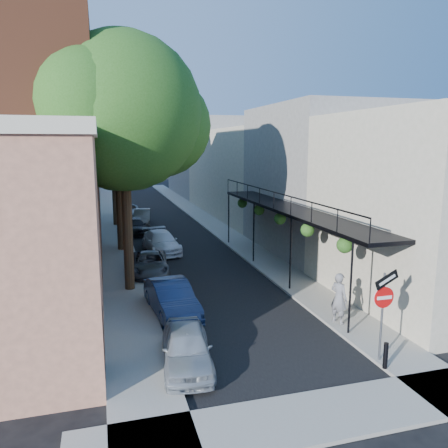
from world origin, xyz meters
TOP-DOWN VIEW (x-y plane):
  - ground at (0.00, 0.00)m, footprint 160.00×160.00m
  - road_surface at (0.00, 30.00)m, footprint 6.00×64.00m
  - sidewalk_left at (-4.00, 30.00)m, footprint 2.00×64.00m
  - sidewalk_right at (4.00, 30.00)m, footprint 2.00×64.00m
  - sidewalk_cross at (0.00, -1.00)m, footprint 12.00×2.00m
  - buildings_left at (-9.30, 28.76)m, footprint 10.10×59.10m
  - buildings_right at (8.99, 29.49)m, footprint 9.80×55.00m
  - sign_post at (3.16, 0.97)m, footprint 0.89×0.17m
  - bollard at (3.00, 0.50)m, footprint 0.14×0.14m
  - oak_near at (-3.37, 10.26)m, footprint 7.48×6.80m
  - oak_mid at (-3.42, 18.23)m, footprint 6.60×6.00m
  - oak_far at (-3.35, 27.27)m, footprint 7.70×7.00m
  - parked_car_a at (-2.60, 2.42)m, footprint 1.89×3.79m
  - parked_car_b at (-2.39, 6.66)m, footprint 1.86×4.22m
  - parked_car_c at (-2.60, 12.44)m, footprint 2.14×4.15m
  - parked_car_d at (-1.40, 16.99)m, footprint 2.25×4.64m
  - parked_car_e at (-2.56, 23.13)m, footprint 1.88×3.87m
  - parked_car_f at (-1.62, 27.27)m, footprint 1.80×3.95m
  - parked_car_g at (-2.42, 31.52)m, footprint 1.92×4.10m
  - pedestrian at (3.40, 3.88)m, footprint 0.69×0.82m

SIDE VIEW (x-z plane):
  - ground at x=0.00m, z-range 0.00..0.00m
  - road_surface at x=0.00m, z-range 0.00..0.01m
  - sidewalk_left at x=-4.00m, z-range 0.00..0.12m
  - sidewalk_right at x=4.00m, z-range 0.00..0.12m
  - sidewalk_cross at x=0.00m, z-range 0.00..0.12m
  - bollard at x=3.00m, z-range 0.12..0.92m
  - parked_car_c at x=-2.60m, z-range 0.00..1.12m
  - parked_car_g at x=-2.42m, z-range 0.00..1.14m
  - parked_car_a at x=-2.60m, z-range 0.00..1.24m
  - parked_car_f at x=-1.62m, z-range 0.00..1.25m
  - parked_car_e at x=-2.56m, z-range 0.00..1.27m
  - parked_car_d at x=-1.40m, z-range 0.00..1.30m
  - parked_car_b at x=-2.39m, z-range 0.00..1.35m
  - pedestrian at x=3.40m, z-range 0.12..2.04m
  - sign_post at x=3.16m, z-range 0.54..3.53m
  - buildings_right at x=8.99m, z-range -0.58..9.42m
  - buildings_left at x=-9.30m, z-range -1.06..10.94m
  - oak_mid at x=-3.42m, z-range 1.96..12.16m
  - oak_near at x=-3.37m, z-range 2.17..13.59m
  - oak_far at x=-3.35m, z-range 2.31..14.21m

